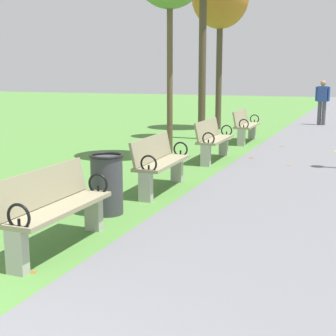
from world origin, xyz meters
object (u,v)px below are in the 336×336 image
at_px(park_bench_4, 213,139).
at_px(trash_bin, 107,184).
at_px(park_bench_5, 245,125).
at_px(park_bench_3, 160,162).
at_px(park_bench_2, 55,207).
at_px(pedestrian_walking, 322,100).

height_order(park_bench_4, trash_bin, park_bench_4).
bearing_deg(park_bench_5, trash_bin, -91.08).
bearing_deg(park_bench_3, park_bench_5, 90.00).
distance_m(park_bench_4, park_bench_5, 3.15).
bearing_deg(park_bench_2, park_bench_4, 90.00).
distance_m(park_bench_4, pedestrian_walking, 8.80).
height_order(park_bench_3, park_bench_5, same).
relative_size(park_bench_2, park_bench_3, 0.99).
relative_size(park_bench_3, park_bench_5, 1.00).
distance_m(park_bench_3, park_bench_5, 6.24).
bearing_deg(pedestrian_walking, park_bench_4, -100.40).
bearing_deg(pedestrian_walking, trash_bin, -97.44).
distance_m(park_bench_3, trash_bin, 1.55).
bearing_deg(park_bench_5, park_bench_4, -90.00).
bearing_deg(park_bench_5, park_bench_3, -90.00).
xyz_separation_m(park_bench_4, park_bench_5, (0.00, 3.15, 0.00)).
xyz_separation_m(park_bench_3, trash_bin, (-0.15, -1.54, -0.06)).
bearing_deg(pedestrian_walking, park_bench_5, -106.10).
bearing_deg(park_bench_2, pedestrian_walking, 83.86).
xyz_separation_m(park_bench_5, pedestrian_walking, (1.59, 5.50, 0.44)).
height_order(pedestrian_walking, trash_bin, pedestrian_walking).
xyz_separation_m(park_bench_3, park_bench_5, (-0.00, 6.24, 0.00)).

